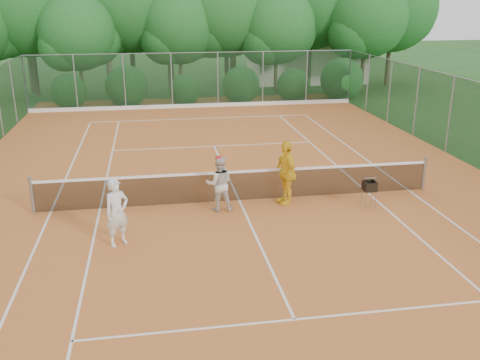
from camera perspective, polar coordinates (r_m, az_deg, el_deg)
name	(u,v)px	position (r m, az deg, el deg)	size (l,w,h in m)	color
ground	(239,201)	(16.18, -0.07, -2.30)	(120.00, 120.00, 0.00)	#204B1A
clay_court	(239,201)	(16.17, -0.07, -2.27)	(18.00, 36.00, 0.02)	#C56B2D
club_building	(306,60)	(40.78, 7.03, 12.57)	(8.00, 5.00, 3.00)	beige
tennis_net	(239,185)	(15.99, -0.07, -0.53)	(11.97, 0.10, 1.10)	gray
player_white	(117,212)	(13.40, -12.98, -3.39)	(0.62, 0.41, 1.71)	silver
player_center_grp	(219,184)	(15.22, -2.23, -0.38)	(0.80, 0.63, 1.63)	beige
player_yellow	(286,172)	(15.76, 4.92, 0.82)	(1.12, 0.47, 1.91)	yellow
ball_hopper	(370,187)	(15.98, 13.65, -0.69)	(0.34, 0.34, 0.78)	gray
stray_ball_a	(231,120)	(26.98, -0.98, 6.44)	(0.07, 0.07, 0.07)	#CBD130
stray_ball_b	(155,116)	(28.31, -9.04, 6.80)	(0.07, 0.07, 0.07)	gold
stray_ball_c	(243,125)	(25.82, 0.27, 5.88)	(0.07, 0.07, 0.07)	#CAEE37
court_markings	(239,201)	(16.17, -0.07, -2.23)	(11.03, 23.83, 0.01)	white
fence_back	(195,80)	(30.30, -4.83, 10.56)	(18.07, 0.07, 3.00)	#19381E
tropical_treeline	(209,10)	(35.33, -3.34, 17.61)	(32.10, 8.49, 15.03)	brown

